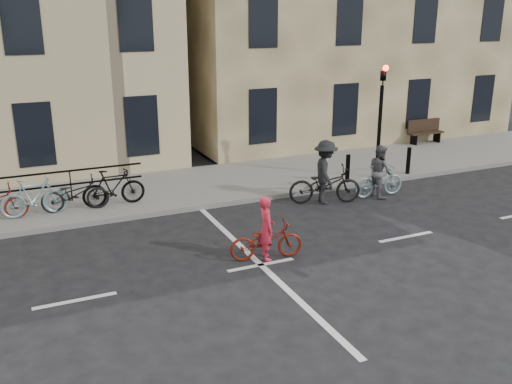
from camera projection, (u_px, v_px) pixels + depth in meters
name	position (u px, v px, depth m)	size (l,w,h in m)	color
ground	(261.00, 265.00, 12.70)	(120.00, 120.00, 0.00)	black
sidewalk	(47.00, 205.00, 16.33)	(46.00, 4.00, 0.15)	slate
traffic_light	(381.00, 107.00, 18.14)	(0.18, 0.30, 3.90)	black
bollard_east	(348.00, 168.00, 18.16)	(0.14, 0.14, 0.90)	black
bollard_west	(408.00, 161.00, 19.09)	(0.14, 0.14, 0.90)	black
bench	(425.00, 130.00, 23.50)	(1.60, 0.41, 0.97)	black
parked_bikes	(11.00, 201.00, 14.96)	(7.25, 1.23, 1.05)	black
cyclist_pink	(266.00, 237.00, 12.89)	(1.76, 0.87, 1.50)	maroon
cyclist_grey	(380.00, 176.00, 17.16)	(1.67, 0.80, 1.60)	#7C9CA2
cyclist_dark	(325.00, 179.00, 16.57)	(2.23, 1.37, 1.87)	black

